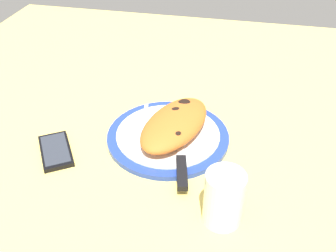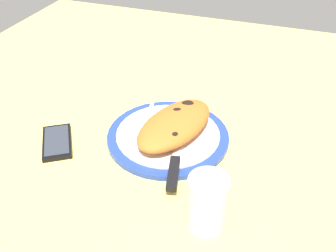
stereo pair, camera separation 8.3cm
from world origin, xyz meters
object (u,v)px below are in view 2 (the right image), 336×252
object	(u,v)px
calzone	(175,124)
water_glass	(207,205)
knife	(175,162)
plate	(168,136)
fork	(144,127)
smartphone	(57,142)

from	to	relation	value
calzone	water_glass	xyz separation A→B (cm)	(20.68, 12.55, 0.64)
knife	plate	bearing A→B (deg)	-152.81
fork	smartphone	xyz separation A→B (cm)	(9.94, -16.63, -1.16)
plate	smartphone	world-z (taller)	plate
fork	water_glass	size ratio (longest dim) A/B	1.60
plate	fork	bearing A→B (deg)	-91.33
fork	smartphone	world-z (taller)	fork
water_glass	plate	bearing A→B (deg)	-145.23
smartphone	plate	bearing A→B (deg)	113.74
plate	calzone	size ratio (longest dim) A/B	1.11
fork	calzone	bearing A→B (deg)	93.72
knife	water_glass	size ratio (longest dim) A/B	2.16
smartphone	water_glass	size ratio (longest dim) A/B	1.27
knife	smartphone	size ratio (longest dim) A/B	1.70
plate	knife	distance (cm)	10.34
plate	fork	xyz separation A→B (cm)	(-0.13, -5.67, 1.00)
smartphone	water_glass	distance (cm)	37.89
smartphone	fork	bearing A→B (deg)	120.86
plate	fork	world-z (taller)	fork
calzone	smartphone	size ratio (longest dim) A/B	1.86
plate	knife	size ratio (longest dim) A/B	1.22
fork	knife	bearing A→B (deg)	48.21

